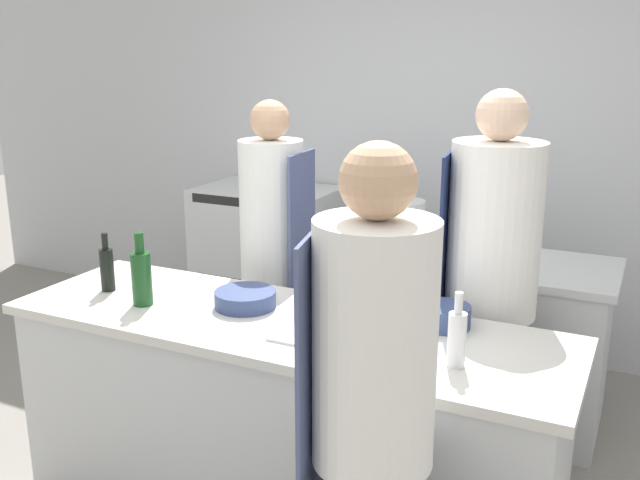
% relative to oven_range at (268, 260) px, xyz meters
% --- Properties ---
extents(wall_back, '(8.00, 0.06, 2.80)m').
position_rel_oven_range_xyz_m(wall_back, '(1.09, 0.36, 0.89)').
color(wall_back, silver).
rests_on(wall_back, ground_plane).
extents(prep_counter, '(2.33, 0.73, 0.88)m').
position_rel_oven_range_xyz_m(prep_counter, '(1.09, -1.77, -0.07)').
color(prep_counter, silver).
rests_on(prep_counter, ground_plane).
extents(pass_counter, '(1.72, 0.66, 0.88)m').
position_rel_oven_range_xyz_m(pass_counter, '(1.43, -0.54, -0.07)').
color(pass_counter, silver).
rests_on(pass_counter, ground_plane).
extents(oven_range, '(0.92, 0.63, 1.02)m').
position_rel_oven_range_xyz_m(oven_range, '(0.00, 0.00, 0.00)').
color(oven_range, silver).
rests_on(oven_range, ground_plane).
extents(chef_at_prep_near, '(0.39, 0.38, 1.72)m').
position_rel_oven_range_xyz_m(chef_at_prep_near, '(1.73, -2.40, 0.35)').
color(chef_at_prep_near, black).
rests_on(chef_at_prep_near, ground_plane).
extents(chef_at_stove, '(0.34, 0.32, 1.70)m').
position_rel_oven_range_xyz_m(chef_at_stove, '(0.66, -1.09, 0.35)').
color(chef_at_stove, black).
rests_on(chef_at_stove, ground_plane).
extents(chef_at_pass_far, '(0.43, 0.41, 1.79)m').
position_rel_oven_range_xyz_m(chef_at_pass_far, '(1.78, -1.16, 0.38)').
color(chef_at_pass_far, black).
rests_on(chef_at_pass_far, ground_plane).
extents(bottle_olive_oil, '(0.08, 0.08, 0.32)m').
position_rel_oven_range_xyz_m(bottle_olive_oil, '(0.46, -1.86, 0.50)').
color(bottle_olive_oil, '#19471E').
rests_on(bottle_olive_oil, prep_counter).
extents(bottle_vinegar, '(0.06, 0.06, 0.27)m').
position_rel_oven_range_xyz_m(bottle_vinegar, '(1.83, -1.88, 0.48)').
color(bottle_vinegar, silver).
rests_on(bottle_vinegar, prep_counter).
extents(bottle_wine, '(0.06, 0.06, 0.27)m').
position_rel_oven_range_xyz_m(bottle_wine, '(0.20, -1.79, 0.48)').
color(bottle_wine, black).
rests_on(bottle_wine, prep_counter).
extents(bowl_mixing_large, '(0.26, 0.26, 0.07)m').
position_rel_oven_range_xyz_m(bowl_mixing_large, '(0.87, -1.70, 0.41)').
color(bowl_mixing_large, navy).
rests_on(bowl_mixing_large, prep_counter).
extents(bowl_prep_small, '(0.20, 0.20, 0.09)m').
position_rel_oven_range_xyz_m(bowl_prep_small, '(1.69, -1.54, 0.42)').
color(bowl_prep_small, navy).
rests_on(bowl_prep_small, prep_counter).
extents(cutting_board, '(0.28, 0.27, 0.01)m').
position_rel_oven_range_xyz_m(cutting_board, '(1.27, -1.84, 0.38)').
color(cutting_board, white).
rests_on(cutting_board, prep_counter).
extents(stockpot, '(0.26, 0.26, 0.23)m').
position_rel_oven_range_xyz_m(stockpot, '(1.11, -0.40, 0.49)').
color(stockpot, silver).
rests_on(stockpot, pass_counter).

